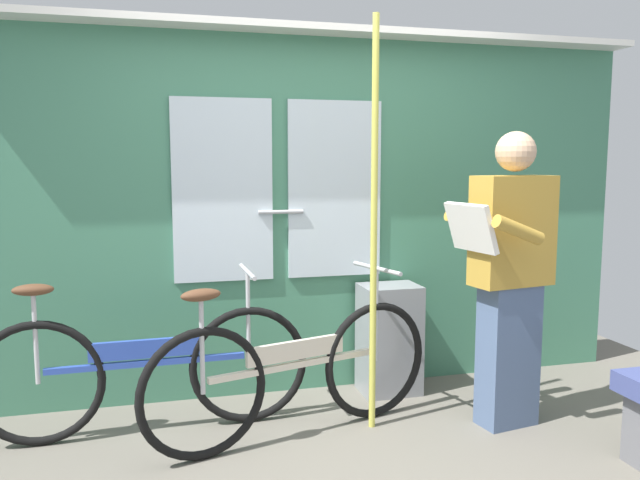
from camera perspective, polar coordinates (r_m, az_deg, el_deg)
name	(u,v)px	position (r m, az deg, el deg)	size (l,w,h in m)	color
ground_plane	(373,480)	(3.18, 4.83, -20.73)	(5.31, 4.07, 0.04)	#666056
train_door_wall	(309,206)	(4.00, -1.01, 3.05)	(4.31, 0.28, 2.26)	#427F60
bicycle_near_door	(294,371)	(3.42, -2.31, -11.73)	(1.65, 0.61, 0.88)	black
bicycle_leaning_behind	(146,369)	(3.58, -15.38, -11.16)	(1.75, 0.44, 0.87)	black
passenger_reading_newspaper	(510,274)	(3.60, 16.69, -2.91)	(0.59, 0.51, 1.62)	slate
trash_bin_by_wall	(389,339)	(4.08, 6.24, -8.82)	(0.37, 0.28, 0.69)	gray
handrail_pole	(374,228)	(3.39, 4.87, 1.10)	(0.04, 0.04, 2.22)	#C6C14C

